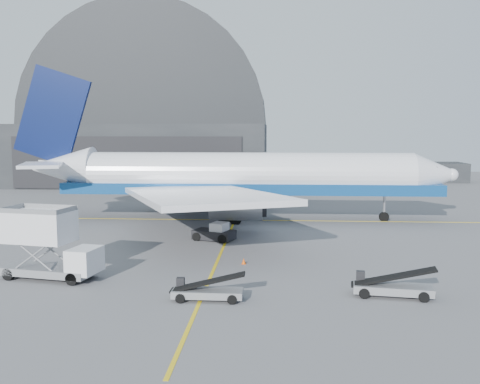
# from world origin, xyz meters

# --- Properties ---
(ground) EXTENTS (200.00, 200.00, 0.00)m
(ground) POSITION_xyz_m (0.00, 0.00, 0.00)
(ground) COLOR #565659
(ground) RESTS_ON ground
(taxi_lines) EXTENTS (80.00, 42.12, 0.02)m
(taxi_lines) POSITION_xyz_m (0.00, 12.67, 0.01)
(taxi_lines) COLOR gold
(taxi_lines) RESTS_ON ground
(hangar) EXTENTS (50.00, 28.30, 28.00)m
(hangar) POSITION_xyz_m (-22.00, 64.95, 9.54)
(hangar) COLOR black
(hangar) RESTS_ON ground
(distant_bldg_a) EXTENTS (14.00, 8.00, 4.00)m
(distant_bldg_a) POSITION_xyz_m (38.00, 72.00, 0.00)
(distant_bldg_a) COLOR black
(distant_bldg_a) RESTS_ON ground
(airliner) EXTENTS (53.88, 52.24, 18.91)m
(airliner) POSITION_xyz_m (-0.43, 20.54, 5.29)
(airliner) COLOR white
(airliner) RESTS_ON ground
(catering_truck) EXTENTS (7.60, 3.98, 4.97)m
(catering_truck) POSITION_xyz_m (-11.85, -6.45, 2.51)
(catering_truck) COLOR slate
(catering_truck) RESTS_ON ground
(pushback_tug) EXTENTS (4.46, 3.42, 1.83)m
(pushback_tug) POSITION_xyz_m (-1.12, 8.00, 0.69)
(pushback_tug) COLOR black
(pushback_tug) RESTS_ON ground
(belt_loader_a) EXTENTS (4.81, 1.72, 1.83)m
(belt_loader_a) POSITION_xyz_m (0.40, -10.78, 0.57)
(belt_loader_a) COLOR slate
(belt_loader_a) RESTS_ON ground
(belt_loader_b) EXTENTS (5.49, 2.48, 2.05)m
(belt_loader_b) POSITION_xyz_m (12.41, -9.29, 0.63)
(belt_loader_b) COLOR slate
(belt_loader_b) RESTS_ON ground
(traffic_cone) EXTENTS (0.34, 0.34, 0.49)m
(traffic_cone) POSITION_xyz_m (2.25, -1.37, 0.23)
(traffic_cone) COLOR #E14C07
(traffic_cone) RESTS_ON ground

